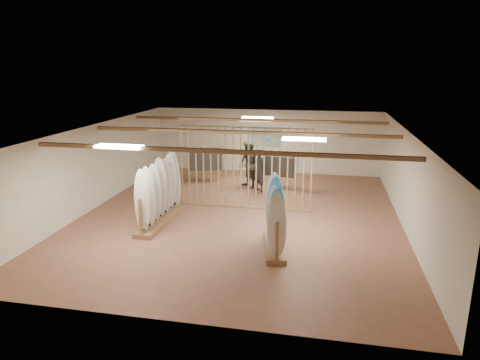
% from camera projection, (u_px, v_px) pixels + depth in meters
% --- Properties ---
extents(floor, '(12.00, 12.00, 0.00)m').
position_uv_depth(floor, '(240.00, 216.00, 13.80)').
color(floor, '#976249').
rests_on(floor, ground).
extents(ceiling, '(12.00, 12.00, 0.00)m').
position_uv_depth(ceiling, '(240.00, 130.00, 13.07)').
color(ceiling, gray).
rests_on(ceiling, ground).
extents(wall_back, '(12.00, 0.00, 12.00)m').
position_uv_depth(wall_back, '(266.00, 141.00, 19.12)').
color(wall_back, white).
rests_on(wall_back, ground).
extents(wall_front, '(12.00, 0.00, 12.00)m').
position_uv_depth(wall_front, '(176.00, 254.00, 7.76)').
color(wall_front, white).
rests_on(wall_front, ground).
extents(wall_left, '(0.00, 12.00, 12.00)m').
position_uv_depth(wall_left, '(94.00, 167.00, 14.37)').
color(wall_left, white).
rests_on(wall_left, ground).
extents(wall_right, '(0.00, 12.00, 12.00)m').
position_uv_depth(wall_right, '(407.00, 182.00, 12.50)').
color(wall_right, white).
rests_on(wall_right, ground).
extents(ceiling_slats, '(9.50, 6.12, 0.10)m').
position_uv_depth(ceiling_slats, '(240.00, 132.00, 13.09)').
color(ceiling_slats, olive).
rests_on(ceiling_slats, ground).
extents(light_panels, '(1.20, 0.35, 0.06)m').
position_uv_depth(light_panels, '(240.00, 132.00, 13.08)').
color(light_panels, white).
rests_on(light_panels, ground).
extents(bamboo_partition, '(4.45, 0.05, 2.78)m').
position_uv_depth(bamboo_partition, '(245.00, 168.00, 14.19)').
color(bamboo_partition, tan).
rests_on(bamboo_partition, ground).
extents(poster, '(1.40, 0.03, 0.90)m').
position_uv_depth(poster, '(266.00, 137.00, 19.04)').
color(poster, '#2F6AA7').
rests_on(poster, ground).
extents(rack_left, '(0.61, 2.83, 1.97)m').
position_uv_depth(rack_left, '(160.00, 202.00, 13.06)').
color(rack_left, olive).
rests_on(rack_left, floor).
extents(rack_right, '(0.83, 1.99, 1.84)m').
position_uv_depth(rack_right, '(275.00, 227.00, 11.14)').
color(rack_right, olive).
rests_on(rack_right, floor).
extents(clothing_rack_a, '(1.35, 0.78, 1.50)m').
position_uv_depth(clothing_rack_a, '(205.00, 160.00, 17.41)').
color(clothing_rack_a, silver).
rests_on(clothing_rack_a, floor).
extents(clothing_rack_b, '(1.25, 0.61, 1.37)m').
position_uv_depth(clothing_rack_b, '(280.00, 166.00, 16.65)').
color(clothing_rack_b, silver).
rests_on(clothing_rack_b, floor).
extents(shopper_a, '(0.82, 0.81, 1.89)m').
position_uv_depth(shopper_a, '(260.00, 167.00, 16.27)').
color(shopper_a, '#27272F').
rests_on(shopper_a, floor).
extents(shopper_b, '(1.28, 1.27, 2.10)m').
position_uv_depth(shopper_b, '(249.00, 162.00, 16.66)').
color(shopper_b, '#3F3D30').
rests_on(shopper_b, floor).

